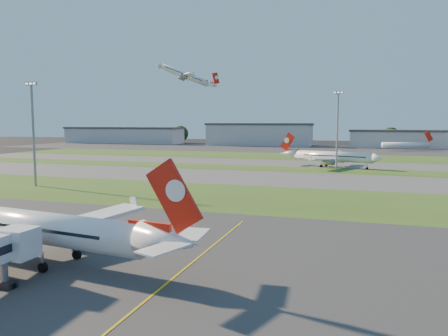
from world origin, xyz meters
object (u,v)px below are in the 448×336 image
at_px(airliner_parked, 40,228).
at_px(light_mast_centre, 337,126).
at_px(mini_jet_near, 406,145).
at_px(light_mast_west, 33,127).
at_px(airliner_taxiing, 332,157).

height_order(airliner_parked, light_mast_centre, light_mast_centre).
height_order(mini_jet_near, light_mast_centre, light_mast_centre).
bearing_deg(light_mast_west, light_mast_centre, 38.66).
relative_size(airliner_taxiing, light_mast_centre, 1.31).
bearing_deg(airliner_parked, light_mast_west, 138.54).
xyz_separation_m(light_mast_west, light_mast_centre, (70.00, 56.00, 0.00)).
relative_size(airliner_parked, airliner_taxiing, 1.06).
xyz_separation_m(airliner_taxiing, light_mast_centre, (2.33, -13.14, 11.01)).
distance_m(airliner_parked, light_mast_west, 66.12).
bearing_deg(mini_jet_near, light_mast_west, -138.56).
bearing_deg(light_mast_west, airliner_taxiing, 45.62).
xyz_separation_m(airliner_parked, light_mast_west, (-43.22, 48.85, 10.88)).
bearing_deg(light_mast_west, airliner_parked, -48.50).
xyz_separation_m(airliner_parked, light_mast_centre, (26.78, 104.85, 10.88)).
height_order(airliner_taxiing, light_mast_west, light_mast_west).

